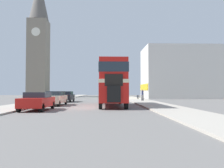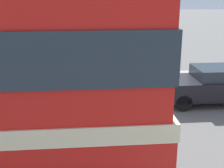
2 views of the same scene
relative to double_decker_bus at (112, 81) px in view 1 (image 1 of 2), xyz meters
name	(u,v)px [view 1 (image 1 of 2)]	position (x,y,z in m)	size (l,w,h in m)	color
ground_plane	(89,108)	(-2.15, -2.02, -2.56)	(120.00, 120.00, 0.00)	slate
sidewalk_right	(163,107)	(4.60, -2.02, -2.50)	(3.50, 120.00, 0.12)	#A8A093
sidewalk_left	(14,107)	(-8.90, -2.02, -2.50)	(3.50, 120.00, 0.12)	#A8A093
double_decker_bus	(112,81)	(0.00, 0.00, 0.00)	(2.45, 9.36, 4.29)	red
bus_distant	(105,87)	(-0.76, 32.13, -0.15)	(2.57, 10.47, 4.00)	#1E602D
car_parked_near	(37,101)	(-6.02, -4.52, -1.81)	(1.85, 4.03, 1.43)	red
car_parked_mid	(55,98)	(-5.93, 1.33, -1.78)	(1.73, 4.69, 1.49)	beige
car_parked_far	(66,96)	(-6.06, 8.47, -1.80)	(1.76, 4.01, 1.46)	black
pedestrian_walking	(142,94)	(4.73, 9.62, -1.52)	(0.33, 0.33, 1.62)	#282833
bicycle_on_pavement	(138,97)	(5.04, 16.32, -2.07)	(0.05, 1.76, 0.78)	black
church_tower	(39,35)	(-18.07, 35.24, 13.59)	(5.02, 5.02, 31.57)	gray
shop_building_block	(191,73)	(16.97, 22.54, 2.64)	(19.44, 8.76, 10.39)	silver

